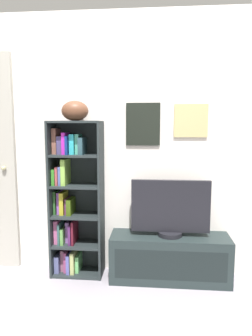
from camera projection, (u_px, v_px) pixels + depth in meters
The scene contains 5 objects.
back_wall at pixel (133, 145), 2.96m from camera, with size 4.80×0.08×2.45m.
bookshelf at pixel (72, 201), 2.95m from camera, with size 0.48×0.27×1.45m.
football at pixel (75, 111), 2.80m from camera, with size 0.24×0.18×0.18m, color brown.
tv_stand at pixel (169, 258), 2.86m from camera, with size 1.08×0.34×0.42m.
television at pixel (170, 209), 2.80m from camera, with size 0.70×0.22×0.51m.
Camera 1 is at (0.21, -1.83, 1.41)m, focal length 33.37 mm.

